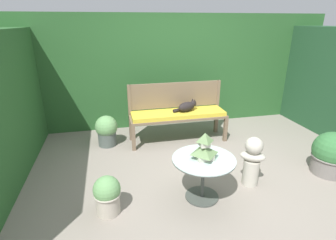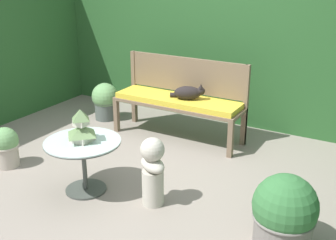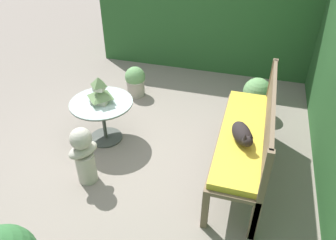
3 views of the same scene
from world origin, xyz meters
name	(u,v)px [view 3 (image 3 of 3)]	position (x,y,z in m)	size (l,w,h in m)	color
ground	(141,162)	(0.00, 0.00, 0.00)	(30.00, 30.00, 0.00)	gray
foliage_hedge_left	(206,8)	(-2.85, 0.15, 0.96)	(0.70, 3.50, 1.93)	#285628
garden_bench	(242,138)	(-0.16, 1.07, 0.47)	(1.69, 0.48, 0.54)	brown
bench_backrest	(269,120)	(-0.16, 1.30, 0.73)	(1.69, 0.06, 1.01)	brown
cat	(242,134)	(-0.01, 1.07, 0.63)	(0.45, 0.29, 0.20)	black
patio_table	(102,110)	(-0.30, -0.57, 0.42)	(0.74, 0.74, 0.54)	#424742
pagoda_birdhouse	(100,92)	(-0.30, -0.57, 0.67)	(0.25, 0.25, 0.32)	beige
garden_bust	(84,154)	(0.41, -0.45, 0.36)	(0.36, 0.31, 0.67)	#B7B2A3
potted_plant_bench_right	(256,96)	(-1.40, 1.17, 0.28)	(0.38, 0.38, 0.53)	#4C5651
potted_plant_bench_left	(135,81)	(-1.41, -0.59, 0.23)	(0.30, 0.30, 0.45)	#ADA393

